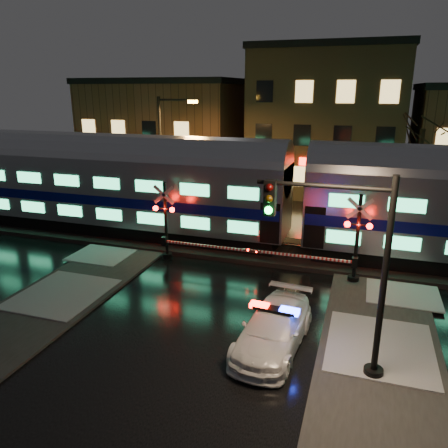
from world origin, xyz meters
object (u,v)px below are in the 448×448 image
Objects in this scene: police_car at (274,328)px; traffic_light at (349,273)px; crossing_signal_right at (348,247)px; streetlight at (165,151)px; crossing_signal_left at (172,229)px.

police_car is 0.78× the size of traffic_light.
streetlight reaches higher than crossing_signal_right.
traffic_light is (8.97, -6.98, 1.69)m from crossing_signal_left.
streetlight is (-12.44, 13.68, 1.30)m from traffic_light.
crossing_signal_right is 0.73× the size of streetlight.
police_car is 0.61× the size of streetlight.
crossing_signal_left is 8.11m from streetlight.
traffic_light is (2.31, -0.74, 2.68)m from police_car.
police_car is at bearing 172.82° from traffic_light.
traffic_light is at bearing -47.71° from streetlight.
crossing_signal_right reaches higher than crossing_signal_left.
streetlight is at bearing 132.63° from police_car.
traffic_light is (0.23, -6.99, 1.65)m from crossing_signal_right.
crossing_signal_left reaches higher than police_car.
streetlight is at bearing 142.92° from traffic_light.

